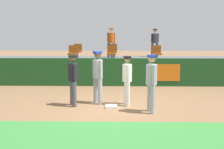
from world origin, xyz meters
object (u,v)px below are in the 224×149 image
at_px(seat_front_center, 111,52).
at_px(seat_front_right, 157,53).
at_px(spectator_capped, 155,41).
at_px(player_coach_visitor, 151,79).
at_px(seat_back_center, 113,50).
at_px(player_umpire, 73,77).
at_px(seat_back_left, 78,50).
at_px(spectator_hooded, 111,40).
at_px(first_base, 111,107).
at_px(player_runner_visitor, 98,73).
at_px(player_fielder_home, 127,77).
at_px(seat_front_left, 73,52).

xyz_separation_m(seat_front_center, seat_front_right, (2.35, 0.00, 0.00)).
height_order(seat_front_center, spectator_capped, spectator_capped).
relative_size(player_coach_visitor, seat_back_center, 2.21).
bearing_deg(player_umpire, player_coach_visitor, 50.23).
bearing_deg(player_coach_visitor, seat_front_center, -177.64).
bearing_deg(seat_back_left, seat_front_right, -22.39).
bearing_deg(player_coach_visitor, spectator_hooded, 179.26).
distance_m(first_base, spectator_capped, 9.06).
bearing_deg(player_runner_visitor, spectator_hooded, 145.02).
bearing_deg(spectator_hooded, seat_back_left, 5.95).
xyz_separation_m(first_base, spectator_capped, (2.49, 8.48, 1.98)).
distance_m(player_fielder_home, seat_front_right, 5.44).
bearing_deg(spectator_hooded, seat_front_right, 125.39).
bearing_deg(player_fielder_home, first_base, -65.14).
relative_size(player_fielder_home, seat_front_center, 2.07).
bearing_deg(seat_front_right, seat_back_left, 157.61).
distance_m(first_base, player_fielder_home, 1.17).
distance_m(seat_front_center, seat_back_left, 2.71).
bearing_deg(seat_front_right, player_umpire, -123.98).
bearing_deg(spectator_hooded, player_umpire, 71.25).
relative_size(first_base, seat_front_center, 0.48).
height_order(seat_front_center, seat_front_right, same).
distance_m(seat_back_left, seat_front_left, 1.80).
xyz_separation_m(player_coach_visitor, seat_back_left, (-3.43, 7.88, 0.42)).
distance_m(player_umpire, seat_front_center, 5.44).
bearing_deg(player_fielder_home, seat_front_center, 177.38).
relative_size(player_runner_visitor, spectator_hooded, 1.07).
relative_size(seat_front_left, spectator_hooded, 0.47).
relative_size(spectator_hooded, spectator_capped, 1.04).
distance_m(player_umpire, seat_back_center, 7.21).
bearing_deg(player_umpire, player_fielder_home, 71.42).
relative_size(player_coach_visitor, seat_front_center, 2.21).
bearing_deg(player_coach_visitor, player_umpire, -117.61).
xyz_separation_m(seat_front_center, seat_front_left, (-2.03, 0.00, 0.00)).
relative_size(seat_front_center, seat_back_center, 1.00).
bearing_deg(seat_front_right, player_coach_visitor, -98.79).
height_order(player_runner_visitor, seat_front_left, player_runner_visitor).
xyz_separation_m(player_runner_visitor, seat_front_right, (2.73, 4.92, 0.40)).
distance_m(seat_back_left, spectator_capped, 4.80).
bearing_deg(first_base, seat_back_center, 90.51).
distance_m(player_runner_visitor, seat_front_right, 5.64).
bearing_deg(spectator_hooded, player_runner_visitor, 77.30).
relative_size(player_fielder_home, seat_back_left, 2.07).
relative_size(player_runner_visitor, seat_front_right, 2.25).
bearing_deg(player_fielder_home, player_runner_visitor, -112.40).
bearing_deg(spectator_capped, seat_front_left, 28.58).
relative_size(player_coach_visitor, seat_front_right, 2.21).
height_order(player_runner_visitor, seat_back_left, player_runner_visitor).
bearing_deg(spectator_capped, spectator_hooded, 8.47).
distance_m(seat_front_right, spectator_capped, 3.01).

